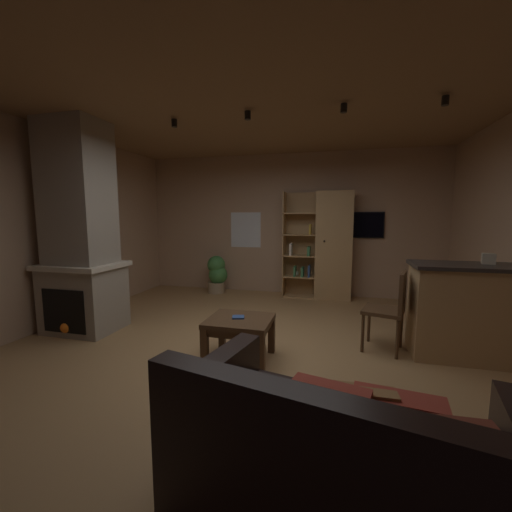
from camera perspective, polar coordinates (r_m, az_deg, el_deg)
floor at (r=3.77m, az=-1.57°, el=-16.98°), size 5.74×5.89×0.02m
wall_back at (r=6.36m, az=5.77°, el=5.59°), size 5.86×0.06×2.73m
wall_left at (r=5.07m, az=-35.08°, el=3.99°), size 0.06×5.89×2.73m
ceiling at (r=3.65m, az=-1.73°, el=26.53°), size 5.74×5.89×0.02m
window_pane_back at (r=6.51m, az=-1.86°, el=4.70°), size 0.63×0.01×0.71m
stone_fireplace at (r=4.77m, az=-28.93°, el=2.69°), size 0.97×0.78×2.73m
bookshelf_cabinet at (r=6.04m, az=12.89°, el=1.68°), size 1.25×0.41×1.98m
kitchen_bar_counter at (r=4.15m, az=34.97°, el=-8.28°), size 1.36×0.57×1.03m
tissue_box at (r=4.17m, az=36.17°, el=-0.40°), size 0.15×0.15×0.11m
leather_couch at (r=1.93m, az=14.95°, el=-32.40°), size 1.82×1.25×0.84m
coffee_table at (r=3.48m, az=-2.94°, el=-12.50°), size 0.67×0.59×0.45m
table_book_0 at (r=3.46m, az=-3.18°, el=-10.87°), size 0.15×0.14×0.02m
dining_chair at (r=3.92m, az=23.03°, el=-8.21°), size 0.52×0.52×0.92m
potted_floor_plant at (r=6.45m, az=-6.98°, el=-3.10°), size 0.41×0.38×0.75m
wall_mounted_tv at (r=6.24m, az=18.09°, el=5.31°), size 0.85×0.06×0.48m
track_light_spot_0 at (r=4.87m, az=-26.45°, el=19.83°), size 0.07×0.07×0.09m
track_light_spot_1 at (r=4.34m, az=-14.41°, el=22.03°), size 0.07×0.07×0.09m
track_light_spot_2 at (r=3.93m, az=-1.50°, el=23.85°), size 0.07×0.07×0.09m
track_light_spot_3 at (r=3.81m, az=15.45°, el=24.15°), size 0.07×0.07×0.09m
track_light_spot_4 at (r=3.96m, az=30.78°, el=22.78°), size 0.07×0.07×0.09m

